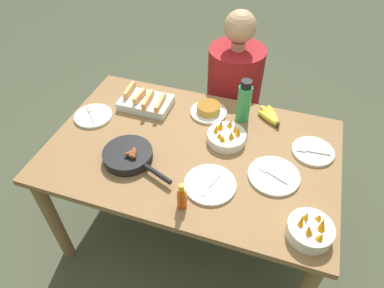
{
  "coord_description": "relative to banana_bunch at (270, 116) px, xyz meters",
  "views": [
    {
      "loc": [
        0.4,
        -1.2,
        2.03
      ],
      "look_at": [
        0.0,
        0.0,
        0.79
      ],
      "focal_mm": 32.0,
      "sensor_mm": 36.0,
      "label": 1
    }
  ],
  "objects": [
    {
      "name": "empty_plate_far_right",
      "position": [
        -0.19,
        -0.58,
        -0.01
      ],
      "size": [
        0.24,
        0.24,
        0.02
      ],
      "color": "silver",
      "rests_on": "dining_table"
    },
    {
      "name": "empty_plate_far_left",
      "position": [
        -0.97,
        -0.31,
        -0.01
      ],
      "size": [
        0.22,
        0.22,
        0.02
      ],
      "color": "silver",
      "rests_on": "dining_table"
    },
    {
      "name": "person_figure",
      "position": [
        -0.29,
        0.35,
        -0.29
      ],
      "size": [
        0.4,
        0.4,
        1.21
      ],
      "color": "black",
      "rests_on": "ground_plane"
    },
    {
      "name": "frittata_plate_center",
      "position": [
        -0.35,
        -0.06,
        0.0
      ],
      "size": [
        0.21,
        0.21,
        0.06
      ],
      "color": "silver",
      "rests_on": "dining_table"
    },
    {
      "name": "fruit_bowl_citrus",
      "position": [
        0.27,
        -0.7,
        0.02
      ],
      "size": [
        0.19,
        0.19,
        0.12
      ],
      "color": "silver",
      "rests_on": "dining_table"
    },
    {
      "name": "empty_plate_near_front",
      "position": [
        0.09,
        -0.43,
        -0.01
      ],
      "size": [
        0.25,
        0.25,
        0.02
      ],
      "color": "silver",
      "rests_on": "dining_table"
    },
    {
      "name": "skillet",
      "position": [
        -0.62,
        -0.54,
        0.01
      ],
      "size": [
        0.4,
        0.25,
        0.08
      ],
      "rotation": [
        0.0,
        0.0,
        5.91
      ],
      "color": "black",
      "rests_on": "dining_table"
    },
    {
      "name": "water_bottle",
      "position": [
        -0.15,
        -0.05,
        0.1
      ],
      "size": [
        0.08,
        0.08,
        0.26
      ],
      "color": "#2D9351",
      "rests_on": "dining_table"
    },
    {
      "name": "melon_tray",
      "position": [
        -0.72,
        -0.12,
        0.01
      ],
      "size": [
        0.3,
        0.2,
        0.09
      ],
      "color": "silver",
      "rests_on": "dining_table"
    },
    {
      "name": "dining_table",
      "position": [
        -0.35,
        -0.37,
        -0.12
      ],
      "size": [
        1.5,
        0.96,
        0.76
      ],
      "color": "olive",
      "rests_on": "ground_plane"
    },
    {
      "name": "banana_bunch",
      "position": [
        0.0,
        0.0,
        0.0
      ],
      "size": [
        0.16,
        0.19,
        0.04
      ],
      "color": "yellow",
      "rests_on": "dining_table"
    },
    {
      "name": "ground_plane",
      "position": [
        -0.35,
        -0.37,
        -0.78
      ],
      "size": [
        14.0,
        14.0,
        0.0
      ],
      "primitive_type": "plane",
      "color": "#474C38"
    },
    {
      "name": "hot_sauce_bottle",
      "position": [
        -0.28,
        -0.73,
        0.04
      ],
      "size": [
        0.04,
        0.04,
        0.15
      ],
      "color": "#C64C0F",
      "rests_on": "dining_table"
    },
    {
      "name": "fruit_bowl_mango",
      "position": [
        -0.19,
        -0.26,
        0.01
      ],
      "size": [
        0.2,
        0.2,
        0.11
      ],
      "color": "silver",
      "rests_on": "dining_table"
    },
    {
      "name": "empty_plate_mid_edge",
      "position": [
        0.25,
        -0.2,
        -0.01
      ],
      "size": [
        0.21,
        0.21,
        0.02
      ],
      "color": "silver",
      "rests_on": "dining_table"
    }
  ]
}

